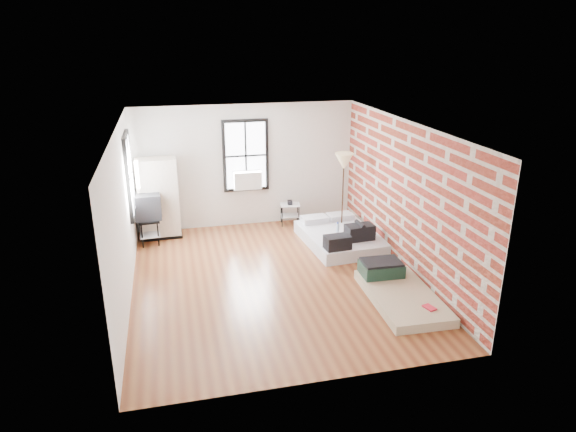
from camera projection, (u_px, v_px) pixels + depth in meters
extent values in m
plane|color=brown|center=(273.00, 279.00, 9.40)|extent=(6.00, 6.00, 0.00)
cube|color=silver|center=(246.00, 166.00, 11.67)|extent=(5.00, 0.01, 2.80)
cube|color=silver|center=(323.00, 285.00, 6.18)|extent=(5.00, 0.01, 2.80)
cube|color=silver|center=(123.00, 218.00, 8.38)|extent=(0.01, 6.00, 2.80)
cube|color=maroon|center=(405.00, 197.00, 9.47)|extent=(0.02, 6.00, 2.80)
cube|color=white|center=(272.00, 127.00, 8.45)|extent=(5.00, 6.00, 0.01)
cube|color=white|center=(246.00, 156.00, 11.54)|extent=(0.90, 0.02, 1.50)
cube|color=black|center=(224.00, 157.00, 11.46)|extent=(0.07, 0.08, 1.64)
cube|color=black|center=(267.00, 154.00, 11.67)|extent=(0.07, 0.08, 1.64)
cube|color=black|center=(245.00, 121.00, 11.30)|extent=(0.90, 0.08, 0.07)
cube|color=black|center=(247.00, 189.00, 11.83)|extent=(0.90, 0.08, 0.07)
cube|color=black|center=(246.00, 156.00, 11.54)|extent=(0.04, 0.02, 1.50)
cube|color=black|center=(246.00, 156.00, 11.54)|extent=(0.90, 0.02, 0.04)
cube|color=white|center=(247.00, 180.00, 11.61)|extent=(0.62, 0.30, 0.40)
cube|color=white|center=(130.00, 175.00, 9.96)|extent=(0.02, 0.90, 1.50)
cube|color=black|center=(128.00, 182.00, 9.51)|extent=(0.08, 0.07, 1.64)
cube|color=black|center=(130.00, 169.00, 10.40)|extent=(0.08, 0.07, 1.64)
cube|color=black|center=(125.00, 135.00, 9.69)|extent=(0.08, 0.90, 0.07)
cube|color=black|center=(133.00, 213.00, 10.22)|extent=(0.08, 0.90, 0.07)
cube|color=black|center=(131.00, 175.00, 9.96)|extent=(0.02, 0.04, 1.50)
cube|color=black|center=(131.00, 175.00, 9.96)|extent=(0.02, 0.90, 0.04)
cube|color=white|center=(341.00, 238.00, 10.95)|extent=(1.60, 2.08, 0.26)
cube|color=white|center=(314.00, 219.00, 11.49)|extent=(0.60, 0.41, 0.12)
cube|color=white|center=(340.00, 216.00, 11.67)|extent=(0.60, 0.41, 0.12)
cube|color=black|center=(360.00, 232.00, 10.49)|extent=(0.60, 0.38, 0.31)
cylinder|color=black|center=(360.00, 224.00, 10.43)|extent=(0.11, 0.37, 0.08)
cube|color=black|center=(337.00, 242.00, 10.04)|extent=(0.52, 0.35, 0.27)
cylinder|color=#C3E0FB|center=(338.00, 229.00, 10.79)|extent=(0.07, 0.07, 0.23)
cylinder|color=blue|center=(338.00, 223.00, 10.74)|extent=(0.04, 0.04, 0.03)
cube|color=tan|center=(402.00, 297.00, 8.62)|extent=(1.10, 2.00, 0.16)
cube|color=#163126|center=(381.00, 269.00, 9.21)|extent=(0.74, 0.54, 0.23)
cube|color=black|center=(382.00, 262.00, 9.16)|extent=(0.70, 0.50, 0.04)
cube|color=#B81D30|center=(429.00, 308.00, 8.10)|extent=(0.19, 0.24, 0.03)
cube|color=black|center=(162.00, 235.00, 11.39)|extent=(0.89, 0.52, 0.06)
cube|color=#F6E7CF|center=(158.00, 197.00, 11.09)|extent=(0.86, 0.48, 1.70)
cylinder|color=black|center=(282.00, 217.00, 11.86)|extent=(0.02, 0.02, 0.49)
cylinder|color=black|center=(299.00, 216.00, 11.89)|extent=(0.02, 0.02, 0.49)
cylinder|color=black|center=(281.00, 213.00, 12.14)|extent=(0.02, 0.02, 0.49)
cylinder|color=black|center=(297.00, 212.00, 12.18)|extent=(0.02, 0.02, 0.49)
cube|color=silver|center=(290.00, 205.00, 11.94)|extent=(0.49, 0.41, 0.02)
cube|color=silver|center=(290.00, 215.00, 12.03)|extent=(0.47, 0.39, 0.02)
cube|color=black|center=(290.00, 202.00, 11.92)|extent=(0.13, 0.17, 0.09)
cylinder|color=#331F11|center=(341.00, 233.00, 11.54)|extent=(0.26, 0.26, 0.03)
cylinder|color=#331F11|center=(343.00, 199.00, 11.26)|extent=(0.03, 0.03, 1.59)
cone|color=beige|center=(344.00, 161.00, 10.98)|extent=(0.39, 0.39, 0.35)
cylinder|color=black|center=(142.00, 236.00, 10.69)|extent=(0.03, 0.03, 0.54)
cylinder|color=black|center=(158.00, 234.00, 10.78)|extent=(0.03, 0.03, 0.54)
cylinder|color=black|center=(141.00, 225.00, 11.27)|extent=(0.03, 0.03, 0.54)
cylinder|color=black|center=(156.00, 224.00, 11.36)|extent=(0.03, 0.03, 0.54)
cube|color=black|center=(148.00, 218.00, 10.93)|extent=(0.48, 0.80, 0.03)
cube|color=silver|center=(150.00, 232.00, 11.04)|extent=(0.46, 0.78, 0.02)
cube|color=black|center=(147.00, 205.00, 10.84)|extent=(0.58, 0.66, 0.54)
cube|color=black|center=(160.00, 204.00, 10.91)|extent=(0.06, 0.52, 0.43)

